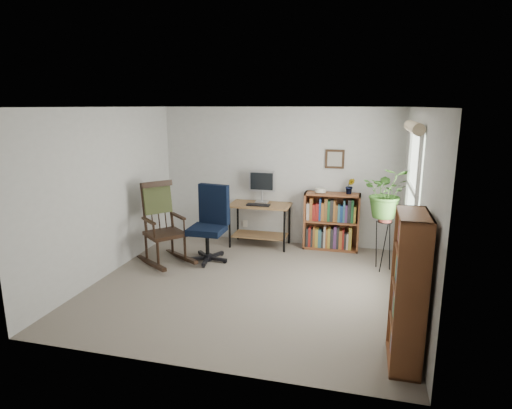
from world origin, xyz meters
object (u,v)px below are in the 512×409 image
(rocking_chair, at_px, (164,223))
(low_bookshelf, at_px, (331,221))
(tall_bookshelf, at_px, (408,291))
(desk, at_px, (260,225))
(office_chair, at_px, (207,224))

(rocking_chair, distance_m, low_bookshelf, 2.79)
(low_bookshelf, height_order, tall_bookshelf, tall_bookshelf)
(desk, distance_m, low_bookshelf, 1.24)
(desk, bearing_deg, tall_bookshelf, -54.85)
(low_bookshelf, bearing_deg, tall_bookshelf, -73.53)
(rocking_chair, bearing_deg, low_bookshelf, -21.79)
(office_chair, xyz_separation_m, low_bookshelf, (1.85, 1.07, -0.12))
(desk, relative_size, low_bookshelf, 1.06)
(rocking_chair, distance_m, tall_bookshelf, 3.91)
(rocking_chair, height_order, tall_bookshelf, tall_bookshelf)
(office_chair, distance_m, low_bookshelf, 2.15)
(desk, bearing_deg, rocking_chair, -135.98)
(rocking_chair, height_order, low_bookshelf, rocking_chair)
(rocking_chair, relative_size, low_bookshelf, 1.32)
(rocking_chair, bearing_deg, office_chair, -28.44)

